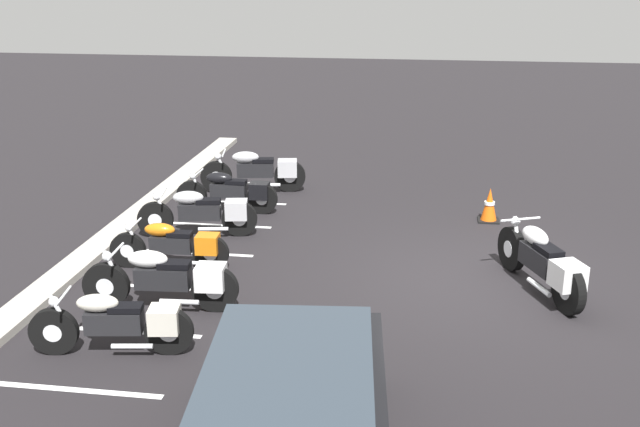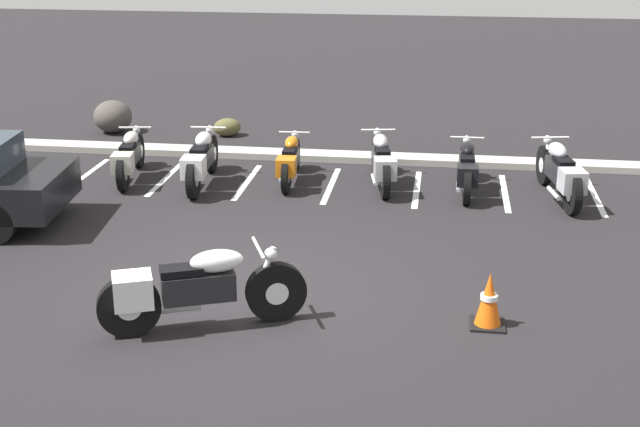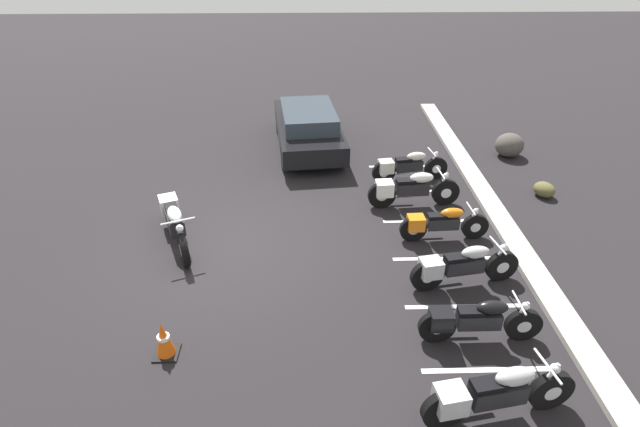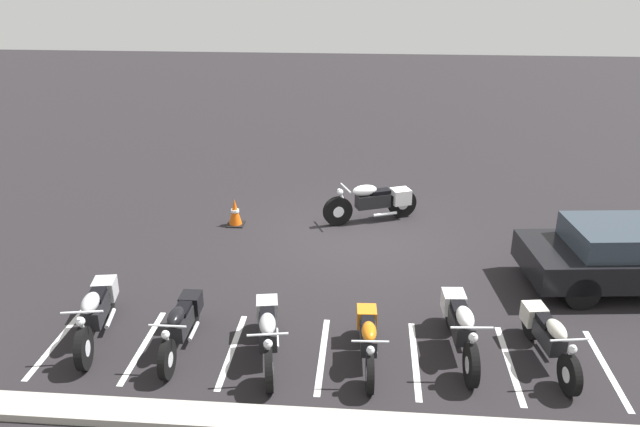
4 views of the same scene
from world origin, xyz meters
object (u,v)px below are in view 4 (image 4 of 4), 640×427
at_px(parked_bike_5, 97,310).
at_px(parked_bike_1, 460,324).
at_px(parked_bike_4, 182,323).
at_px(traffic_cone, 235,213).
at_px(parked_bike_2, 368,337).
at_px(car_black, 637,254).
at_px(motorcycle_white_featured, 375,201).
at_px(parked_bike_0, 548,336).
at_px(parked_bike_3, 268,330).

bearing_deg(parked_bike_5, parked_bike_1, 80.70).
relative_size(parked_bike_4, traffic_cone, 3.12).
relative_size(parked_bike_2, car_black, 0.44).
bearing_deg(parked_bike_2, motorcycle_white_featured, 175.94).
distance_m(parked_bike_1, parked_bike_5, 6.01).
distance_m(parked_bike_1, car_black, 4.36).
relative_size(parked_bike_0, parked_bike_2, 1.05).
height_order(parked_bike_1, parked_bike_3, parked_bike_1).
height_order(parked_bike_2, car_black, car_black).
distance_m(parked_bike_3, traffic_cone, 5.44).
bearing_deg(parked_bike_2, parked_bike_0, 91.98).
bearing_deg(parked_bike_0, parked_bike_4, -97.56).
height_order(motorcycle_white_featured, traffic_cone, motorcycle_white_featured).
relative_size(motorcycle_white_featured, parked_bike_3, 1.05).
relative_size(parked_bike_1, parked_bike_3, 1.04).
relative_size(parked_bike_2, parked_bike_4, 0.95).
xyz_separation_m(car_black, traffic_cone, (8.30, -2.35, -0.37)).
distance_m(parked_bike_0, car_black, 3.46).
height_order(parked_bike_3, traffic_cone, parked_bike_3).
distance_m(motorcycle_white_featured, traffic_cone, 3.38).
xyz_separation_m(parked_bike_5, traffic_cone, (-1.32, -4.84, -0.17)).
bearing_deg(parked_bike_1, parked_bike_4, -90.40).
height_order(parked_bike_3, car_black, car_black).
relative_size(parked_bike_0, parked_bike_5, 0.91).
bearing_deg(traffic_cone, parked_bike_5, 74.80).
bearing_deg(parked_bike_1, parked_bike_2, -78.49).
distance_m(parked_bike_2, traffic_cone, 6.10).
bearing_deg(parked_bike_0, parked_bike_3, -95.37).
distance_m(motorcycle_white_featured, car_black, 5.76).
bearing_deg(parked_bike_0, parked_bike_1, -105.55).
bearing_deg(parked_bike_1, car_black, 120.05).
relative_size(parked_bike_1, parked_bike_5, 0.99).
height_order(parked_bike_1, traffic_cone, parked_bike_1).
bearing_deg(motorcycle_white_featured, parked_bike_1, 82.02).
relative_size(parked_bike_0, traffic_cone, 3.12).
distance_m(parked_bike_4, car_black, 8.55).
bearing_deg(motorcycle_white_featured, parked_bike_0, 93.87).
bearing_deg(parked_bike_5, parked_bike_0, 79.31).
distance_m(motorcycle_white_featured, parked_bike_2, 5.73).
xyz_separation_m(parked_bike_4, parked_bike_5, (1.51, -0.20, 0.05)).
distance_m(parked_bike_0, traffic_cone, 7.79).
bearing_deg(parked_bike_2, parked_bike_3, -92.69).
xyz_separation_m(parked_bike_0, traffic_cone, (6.03, -4.94, -0.12)).
bearing_deg(traffic_cone, parked_bike_4, 92.15).
xyz_separation_m(motorcycle_white_featured, parked_bike_0, (-2.70, 5.49, -0.07)).
height_order(parked_bike_0, parked_bike_5, parked_bike_5).
relative_size(car_black, traffic_cone, 6.77).
xyz_separation_m(parked_bike_2, car_black, (-5.09, -2.83, 0.27)).
bearing_deg(parked_bike_1, traffic_cone, -139.32).
bearing_deg(parked_bike_3, car_black, 103.07).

